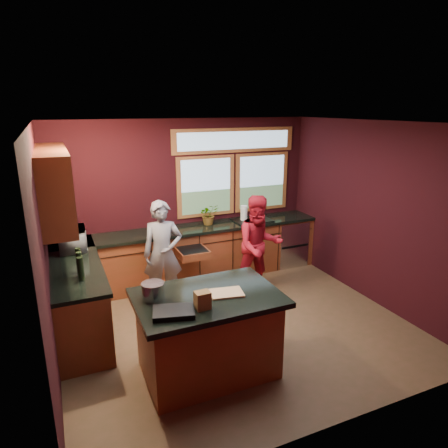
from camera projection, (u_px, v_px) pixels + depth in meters
floor at (235, 325)px, 5.48m from camera, size 4.50×4.50×0.00m
room_shell at (183, 196)px, 5.03m from camera, size 4.52×4.02×2.71m
back_counter at (205, 252)px, 6.92m from camera, size 4.50×0.64×0.93m
left_counter at (77, 294)px, 5.35m from camera, size 0.64×2.30×0.93m
island at (208, 334)px, 4.40m from camera, size 1.55×1.05×0.95m
person_grey at (163, 254)px, 5.89m from camera, size 0.65×0.49×1.59m
person_red at (259, 246)px, 6.23m from camera, size 0.85×0.70×1.59m
microwave at (72, 239)px, 5.63m from camera, size 0.38×0.55×0.30m
potted_plant at (209, 214)px, 6.82m from camera, size 0.32×0.28×0.36m
paper_towel at (244, 213)px, 7.04m from camera, size 0.12×0.12×0.28m
cutting_board at (227, 293)px, 4.30m from camera, size 0.39×0.31×0.02m
stock_pot at (153, 291)px, 4.16m from camera, size 0.24×0.24×0.18m
paper_bag at (203, 300)px, 3.96m from camera, size 0.15×0.12×0.18m
black_tray at (174, 312)px, 3.87m from camera, size 0.46×0.37×0.05m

